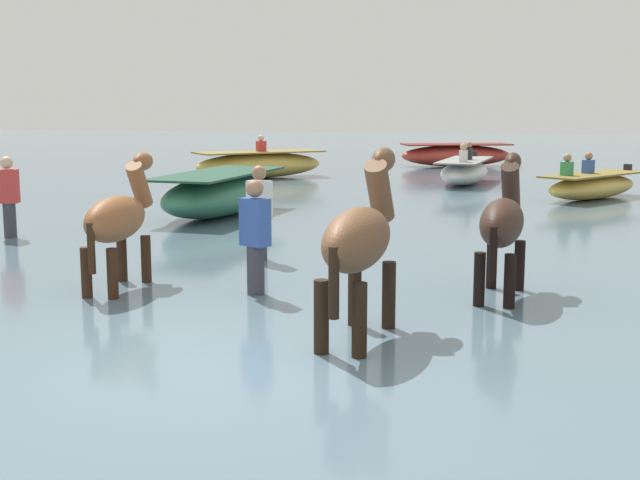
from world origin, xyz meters
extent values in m
plane|color=#84755B|center=(0.00, 0.00, 0.00)|extent=(120.00, 120.00, 0.00)
cube|color=slate|center=(0.00, 10.00, 0.16)|extent=(90.00, 90.00, 0.32)
ellipsoid|color=#382319|center=(2.36, 3.05, 1.17)|extent=(0.62, 1.38, 0.53)
cylinder|color=black|center=(2.26, 3.54, 0.45)|extent=(0.12, 0.12, 0.90)
cylinder|color=black|center=(2.58, 3.49, 0.45)|extent=(0.12, 0.12, 0.90)
cylinder|color=black|center=(2.14, 2.61, 0.45)|extent=(0.12, 0.12, 0.90)
cylinder|color=black|center=(2.46, 2.57, 0.45)|extent=(0.12, 0.12, 0.90)
cylinder|color=#382319|center=(2.45, 3.75, 1.50)|extent=(0.27, 0.51, 0.61)
ellipsoid|color=#382319|center=(2.47, 3.88, 1.78)|extent=(0.25, 0.48, 0.23)
cylinder|color=black|center=(2.28, 2.43, 0.92)|extent=(0.09, 0.09, 0.57)
ellipsoid|color=brown|center=(-2.00, 2.56, 1.15)|extent=(0.45, 1.31, 0.52)
cylinder|color=black|center=(-2.16, 3.01, 0.44)|extent=(0.12, 0.12, 0.89)
cylinder|color=black|center=(-1.85, 3.01, 0.44)|extent=(0.12, 0.12, 0.89)
cylinder|color=black|center=(-2.16, 2.10, 0.44)|extent=(0.12, 0.12, 0.89)
cylinder|color=black|center=(-1.85, 2.10, 0.44)|extent=(0.12, 0.12, 0.89)
cylinder|color=brown|center=(-2.01, 3.24, 1.48)|extent=(0.21, 0.48, 0.60)
ellipsoid|color=brown|center=(-2.01, 3.37, 1.76)|extent=(0.19, 0.45, 0.22)
cylinder|color=black|center=(-2.00, 1.93, 0.91)|extent=(0.08, 0.08, 0.56)
ellipsoid|color=brown|center=(1.08, 1.04, 1.26)|extent=(0.66, 1.48, 0.57)
cylinder|color=black|center=(0.97, 1.56, 0.49)|extent=(0.13, 0.13, 0.97)
cylinder|color=black|center=(1.31, 1.51, 0.49)|extent=(0.13, 0.13, 0.97)
cylinder|color=black|center=(0.85, 0.56, 0.49)|extent=(0.13, 0.13, 0.97)
cylinder|color=black|center=(1.19, 0.52, 0.49)|extent=(0.13, 0.13, 0.97)
cylinder|color=brown|center=(1.17, 1.78, 1.62)|extent=(0.29, 0.55, 0.66)
ellipsoid|color=brown|center=(1.19, 1.92, 1.92)|extent=(0.26, 0.51, 0.25)
cylinder|color=black|center=(0.99, 0.36, 0.99)|extent=(0.09, 0.09, 0.61)
ellipsoid|color=#337556|center=(-2.98, 9.05, 0.71)|extent=(1.81, 3.95, 0.79)
cube|color=#1E4634|center=(-2.98, 9.05, 1.13)|extent=(1.74, 3.79, 0.04)
ellipsoid|color=silver|center=(1.41, 16.50, 0.63)|extent=(1.53, 3.45, 0.61)
cube|color=gray|center=(1.41, 16.50, 0.95)|extent=(1.47, 3.31, 0.04)
cube|color=black|center=(1.61, 18.09, 1.02)|extent=(0.17, 0.14, 0.18)
cube|color=white|center=(1.40, 15.56, 1.12)|extent=(0.21, 0.28, 0.30)
sphere|color=tan|center=(1.40, 15.56, 1.36)|extent=(0.18, 0.18, 0.18)
cube|color=#232328|center=(1.50, 16.49, 1.12)|extent=(0.21, 0.28, 0.30)
sphere|color=#A37556|center=(1.50, 16.49, 1.36)|extent=(0.18, 0.18, 0.18)
ellipsoid|color=gold|center=(4.40, 13.51, 0.59)|extent=(2.68, 3.15, 0.54)
cube|color=olive|center=(4.40, 13.51, 0.87)|extent=(2.57, 3.03, 0.04)
cube|color=black|center=(5.30, 14.75, 0.94)|extent=(0.20, 0.19, 0.18)
cube|color=#388E51|center=(3.77, 12.86, 1.04)|extent=(0.30, 0.32, 0.30)
sphere|color=#A37556|center=(3.77, 12.86, 1.28)|extent=(0.18, 0.18, 0.18)
cube|color=#3356A8|center=(4.29, 13.59, 1.04)|extent=(0.30, 0.32, 0.30)
sphere|color=#A37556|center=(4.29, 13.59, 1.28)|extent=(0.18, 0.18, 0.18)
ellipsoid|color=#BC382D|center=(0.85, 22.86, 0.68)|extent=(4.02, 2.49, 0.73)
cube|color=maroon|center=(0.85, 22.86, 1.07)|extent=(3.86, 2.39, 0.04)
ellipsoid|color=gold|center=(-4.48, 17.15, 0.68)|extent=(3.81, 3.51, 0.73)
cube|color=olive|center=(-4.48, 17.15, 1.07)|extent=(3.66, 3.37, 0.04)
cube|color=red|center=(-4.40, 17.06, 1.24)|extent=(0.31, 0.31, 0.30)
sphere|color=beige|center=(-4.40, 17.06, 1.48)|extent=(0.18, 0.18, 0.18)
cylinder|color=#383842|center=(-0.90, 4.71, 0.44)|extent=(0.20, 0.20, 0.88)
cube|color=white|center=(-0.90, 4.71, 1.15)|extent=(0.37, 0.32, 0.54)
sphere|color=#A37556|center=(-0.90, 4.71, 1.53)|extent=(0.20, 0.20, 0.20)
cylinder|color=#383842|center=(-0.36, 2.65, 0.44)|extent=(0.20, 0.20, 0.88)
cube|color=#3356A8|center=(-0.36, 2.65, 1.15)|extent=(0.38, 0.33, 0.54)
sphere|color=#A37556|center=(-0.36, 2.65, 1.53)|extent=(0.20, 0.20, 0.20)
cylinder|color=#383842|center=(-5.41, 5.78, 0.44)|extent=(0.20, 0.20, 0.88)
cube|color=red|center=(-5.41, 5.78, 1.15)|extent=(0.36, 0.27, 0.54)
sphere|color=beige|center=(-5.41, 5.78, 1.53)|extent=(0.20, 0.20, 0.20)
camera|label=1|loc=(2.31, -6.38, 2.48)|focal=47.36mm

